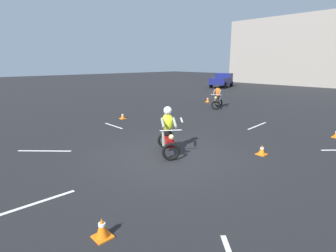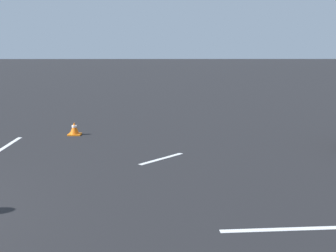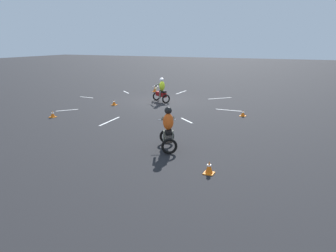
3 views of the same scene
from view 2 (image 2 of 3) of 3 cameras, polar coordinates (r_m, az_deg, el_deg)
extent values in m
cube|color=orange|center=(12.05, -11.32, -1.00)|extent=(0.32, 0.32, 0.03)
cone|color=orange|center=(12.02, -11.35, -0.24)|extent=(0.24, 0.24, 0.30)
cylinder|color=white|center=(12.01, -11.36, -0.03)|extent=(0.13, 0.13, 0.05)
cube|color=silver|center=(6.24, 15.84, -11.95)|extent=(0.25, 2.05, 0.01)
cube|color=silver|center=(9.41, -0.78, -4.00)|extent=(0.98, 0.90, 0.01)
cube|color=silver|center=(11.32, -18.80, -2.13)|extent=(1.60, 0.12, 0.01)
camera|label=1|loc=(10.40, -94.91, 3.61)|focal=28.00mm
camera|label=3|loc=(21.66, 46.62, 11.67)|focal=35.00mm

